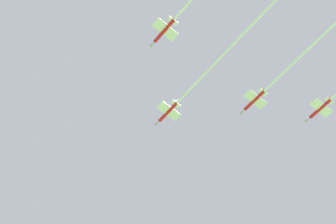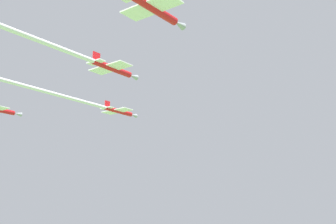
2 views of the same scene
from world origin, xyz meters
The scene contains 1 object.
jet_lead centered at (21.80, 10.12, 135.30)m, with size 36.15×64.56×2.19m.
Camera 2 is at (-14.83, 74.78, 113.35)m, focal length 42.25 mm.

